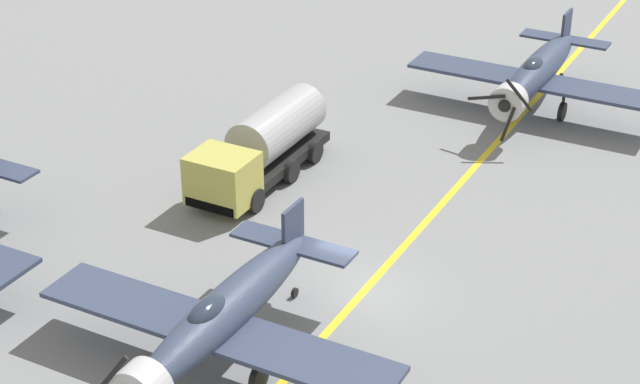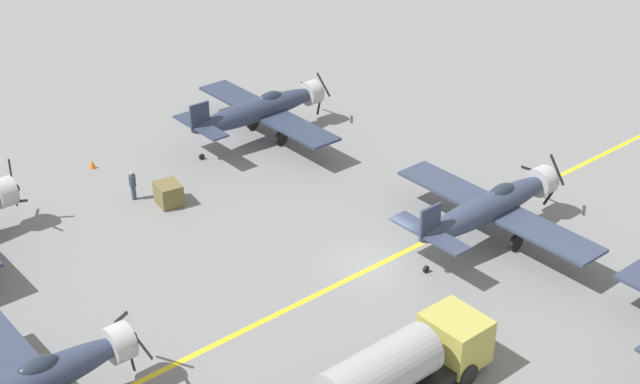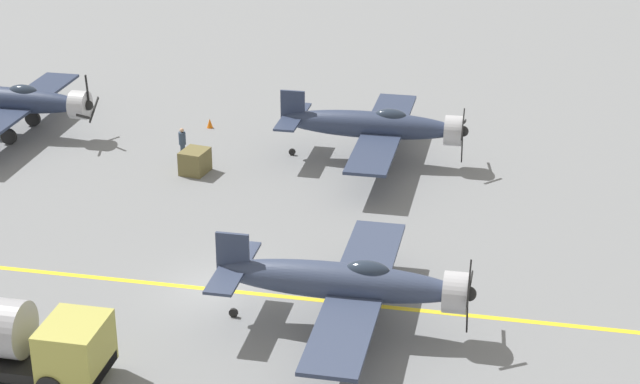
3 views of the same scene
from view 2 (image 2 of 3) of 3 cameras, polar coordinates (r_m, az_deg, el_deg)
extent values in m
plane|color=slate|center=(44.02, 3.79, -4.64)|extent=(400.00, 400.00, 0.00)
cube|color=yellow|center=(44.02, 3.79, -4.64)|extent=(0.30, 160.00, 0.01)
cylinder|color=#B7B7BC|center=(48.79, -19.51, 0.00)|extent=(1.57, 0.90, 1.58)
sphere|color=black|center=(48.93, -18.98, 0.18)|extent=(0.56, 0.56, 0.56)
cube|color=black|center=(48.60, -19.18, 1.12)|extent=(0.29, 0.06, 1.76)
cube|color=black|center=(49.76, -19.21, -0.02)|extent=(1.52, 0.06, 1.12)
cube|color=black|center=(48.44, -18.54, -0.55)|extent=(1.64, 0.06, 0.87)
ellipsoid|color=#343E58|center=(45.30, 10.58, -1.02)|extent=(1.50, 9.50, 1.42)
cylinder|color=#B7B7BC|center=(48.48, 14.00, 0.68)|extent=(1.58, 0.90, 1.58)
ellipsoid|color=#232D3D|center=(45.83, 11.57, 0.05)|extent=(0.80, 1.70, 0.76)
cube|color=#343E58|center=(46.00, 11.16, -1.08)|extent=(12.00, 2.10, 0.16)
cube|color=#343E58|center=(42.51, 7.01, -2.63)|extent=(4.40, 1.10, 0.12)
cube|color=#343E58|center=(42.18, 7.07, -1.88)|extent=(0.14, 1.30, 1.60)
sphere|color=black|center=(48.84, 14.35, 0.86)|extent=(0.56, 0.56, 0.56)
cube|color=black|center=(49.24, 13.56, 1.32)|extent=(1.76, 0.06, 0.32)
cube|color=black|center=(49.04, 14.57, -0.11)|extent=(0.84, 0.06, 1.66)
cube|color=black|center=(48.27, 14.93, 1.38)|extent=(1.14, 0.06, 1.50)
cylinder|color=black|center=(47.11, 9.70, -1.05)|extent=(0.14, 0.14, 1.26)
cylinder|color=black|center=(47.42, 9.63, -1.71)|extent=(0.22, 0.90, 0.90)
cylinder|color=black|center=(45.54, 12.52, -2.49)|extent=(0.14, 0.14, 1.26)
cylinder|color=black|center=(45.87, 12.44, -3.16)|extent=(0.22, 0.90, 0.90)
cylinder|color=black|center=(43.56, 6.80, -4.92)|extent=(0.12, 0.36, 0.36)
ellipsoid|color=#2C364F|center=(55.51, -4.11, 5.23)|extent=(1.50, 9.50, 1.42)
cylinder|color=#B7B7BC|center=(58.01, -0.56, 6.38)|extent=(1.58, 0.90, 1.58)
ellipsoid|color=#232D3D|center=(55.91, -3.19, 6.07)|extent=(0.80, 1.70, 0.76)
cube|color=#2C364F|center=(56.06, -3.48, 5.12)|extent=(12.00, 2.10, 0.16)
cube|color=#2C364F|center=(53.38, -7.66, 4.21)|extent=(4.40, 1.10, 0.12)
cube|color=#2C364F|center=(53.12, -7.71, 4.85)|extent=(0.14, 1.30, 1.60)
sphere|color=black|center=(58.30, -0.18, 6.50)|extent=(0.56, 0.56, 0.56)
cube|color=black|center=(57.63, 0.23, 6.88)|extent=(1.35, 0.06, 1.32)
cube|color=black|center=(58.82, -0.71, 6.95)|extent=(1.72, 0.06, 0.61)
cube|color=black|center=(58.48, -0.04, 5.67)|extent=(0.57, 0.06, 1.73)
cylinder|color=black|center=(57.43, -4.36, 5.00)|extent=(0.14, 0.14, 1.26)
cylinder|color=black|center=(57.68, -4.34, 4.43)|extent=(0.22, 0.90, 0.90)
cylinder|color=black|center=(55.22, -2.52, 4.04)|extent=(0.14, 0.14, 1.26)
cylinder|color=black|center=(55.49, -2.50, 3.45)|extent=(0.22, 0.90, 0.90)
cylinder|color=black|center=(54.22, -7.58, 2.25)|extent=(0.12, 0.36, 0.36)
cylinder|color=#B7B7BC|center=(36.58, -12.74, -9.39)|extent=(1.58, 0.90, 1.58)
ellipsoid|color=#232D3D|center=(35.29, -17.60, -10.62)|extent=(0.80, 1.70, 0.76)
sphere|color=black|center=(36.74, -12.05, -9.10)|extent=(0.56, 0.56, 0.56)
cube|color=black|center=(36.00, -11.42, -9.48)|extent=(1.73, 0.06, 0.59)
cube|color=black|center=(36.82, -12.62, -7.87)|extent=(1.34, 0.06, 1.34)
cube|color=black|center=(37.42, -12.09, -9.95)|extent=(0.59, 0.06, 1.73)
cylinder|color=black|center=(37.28, -18.75, -11.46)|extent=(0.14, 0.14, 1.26)
cube|color=black|center=(36.16, 5.31, -12.12)|extent=(2.25, 8.00, 0.40)
cube|color=#B2AD4C|center=(37.38, 8.63, -9.19)|extent=(2.50, 2.08, 2.00)
cylinder|color=#9E9EA3|center=(34.59, 3.83, -11.45)|extent=(2.10, 4.96, 2.10)
cylinder|color=black|center=(38.27, 6.71, -9.77)|extent=(0.30, 1.00, 1.00)
cylinder|color=black|center=(37.09, 9.40, -11.46)|extent=(0.30, 1.00, 1.00)
cylinder|color=black|center=(36.65, 3.52, -11.63)|extent=(0.30, 1.00, 1.00)
cylinder|color=#334256|center=(50.38, -11.84, -0.04)|extent=(0.26, 0.26, 0.83)
cylinder|color=#334256|center=(50.03, -11.92, 0.72)|extent=(0.38, 0.38, 0.69)
sphere|color=tan|center=(49.82, -11.97, 1.18)|extent=(0.22, 0.22, 0.22)
cube|color=brown|center=(49.46, -9.67, -0.12)|extent=(1.66, 1.46, 1.24)
cone|color=orange|center=(54.37, -14.36, 1.74)|extent=(0.36, 0.36, 0.55)
camera|label=1|loc=(66.95, 15.19, 24.99)|focal=60.00mm
camera|label=3|loc=(39.33, 66.77, 7.55)|focal=60.00mm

